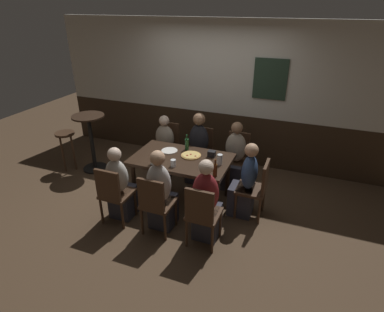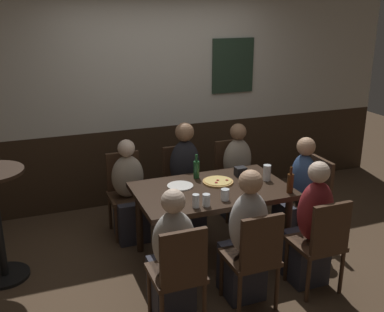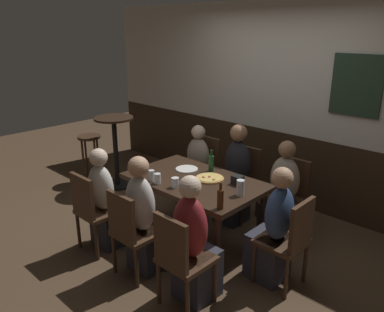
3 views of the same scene
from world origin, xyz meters
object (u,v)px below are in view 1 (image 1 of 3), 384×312
at_px(chair_left_near, 114,192).
at_px(pint_glass_stout, 173,163).
at_px(chair_right_near, 202,213).
at_px(beer_bottle_brown, 215,170).
at_px(person_mid_far, 198,153).
at_px(condiment_caddy, 212,154).
at_px(chair_mid_far, 201,150).
at_px(person_right_near, 206,206).
at_px(beer_glass_tall, 220,160).
at_px(chair_mid_near, 156,202).
at_px(person_right_far, 234,161).
at_px(person_left_near, 120,188).
at_px(person_head_east, 245,185).
at_px(tumbler_water, 158,163).
at_px(person_mid_near, 161,196).
at_px(chair_left_far, 168,144).
at_px(beer_bottle_green, 187,144).
at_px(pizza, 191,155).
at_px(plate_white_large, 169,151).
at_px(chair_right_far, 237,156).
at_px(bar_stool, 66,141).
at_px(chair_head_east, 257,186).
at_px(dining_table, 182,163).
at_px(highball_clear, 152,161).
at_px(side_bar_table, 91,138).
at_px(person_left_far, 164,150).

height_order(chair_left_near, pint_glass_stout, chair_left_near).
bearing_deg(chair_right_near, beer_bottle_brown, 90.78).
xyz_separation_m(person_mid_far, condiment_caddy, (0.40, -0.50, 0.27)).
relative_size(chair_left_near, chair_mid_far, 1.00).
distance_m(person_right_near, beer_glass_tall, 0.77).
height_order(chair_mid_near, beer_bottle_brown, beer_bottle_brown).
distance_m(person_right_far, person_mid_far, 0.64).
bearing_deg(person_left_near, person_head_east, 23.35).
xyz_separation_m(person_mid_far, tumbler_water, (-0.20, -1.05, 0.27)).
xyz_separation_m(chair_mid_far, beer_glass_tall, (0.59, -0.86, 0.31)).
bearing_deg(person_head_east, person_mid_near, -144.38).
relative_size(person_head_east, tumbler_water, 10.58).
relative_size(chair_left_far, beer_bottle_green, 3.59).
bearing_deg(beer_bottle_green, pizza, -52.97).
bearing_deg(person_right_far, chair_left_far, 172.75).
distance_m(chair_left_far, person_mid_far, 0.66).
relative_size(chair_right_near, plate_white_large, 3.50).
bearing_deg(person_head_east, chair_right_far, 111.50).
distance_m(person_mid_near, beer_bottle_brown, 0.80).
height_order(pizza, beer_bottle_brown, beer_bottle_brown).
distance_m(chair_mid_far, person_mid_near, 1.57).
xyz_separation_m(pizza, bar_stool, (-2.48, 0.10, -0.19)).
bearing_deg(bar_stool, pint_glass_stout, -11.88).
bearing_deg(chair_mid_far, person_right_far, -14.28).
relative_size(person_right_near, tumbler_water, 10.89).
xyz_separation_m(chair_head_east, beer_glass_tall, (-0.55, -0.00, 0.31)).
height_order(pint_glass_stout, condiment_caddy, pint_glass_stout).
xyz_separation_m(dining_table, highball_clear, (-0.30, -0.34, 0.14)).
height_order(person_right_near, bar_stool, person_right_near).
xyz_separation_m(beer_bottle_brown, side_bar_table, (-2.55, 0.71, -0.22)).
bearing_deg(pizza, chair_mid_near, -96.50).
bearing_deg(side_bar_table, person_mid_near, -28.87).
relative_size(chair_left_far, highball_clear, 7.44).
relative_size(chair_mid_far, pizza, 2.92).
bearing_deg(plate_white_large, chair_right_far, 38.20).
relative_size(pizza, beer_bottle_green, 1.23).
bearing_deg(dining_table, person_left_far, 132.51).
bearing_deg(bar_stool, chair_left_near, -31.73).
xyz_separation_m(chair_right_far, chair_head_east, (0.50, -0.86, 0.00)).
xyz_separation_m(chair_right_near, beer_glass_tall, (-0.05, 0.86, 0.31)).
distance_m(chair_right_near, person_mid_near, 0.66).
relative_size(dining_table, person_head_east, 1.28).
bearing_deg(beer_bottle_brown, dining_table, 150.88).
height_order(dining_table, plate_white_large, plate_white_large).
height_order(person_left_far, side_bar_table, person_left_far).
bearing_deg(beer_glass_tall, chair_right_near, -86.74).
height_order(person_left_near, condiment_caddy, person_left_near).
relative_size(person_right_near, plate_white_large, 4.65).
relative_size(chair_head_east, plate_white_large, 3.50).
relative_size(chair_right_near, bar_stool, 1.22).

